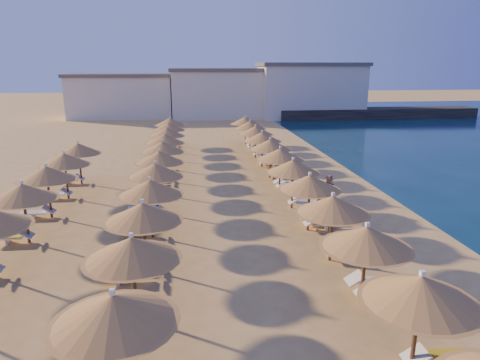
{
  "coord_description": "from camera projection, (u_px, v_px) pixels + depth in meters",
  "views": [
    {
      "loc": [
        -2.09,
        -19.95,
        7.83
      ],
      "look_at": [
        0.76,
        4.0,
        1.3
      ],
      "focal_mm": 32.0,
      "sensor_mm": 36.0,
      "label": 1
    }
  ],
  "objects": [
    {
      "name": "beachgoer_c",
      "position": [
        276.0,
        167.0,
        29.86
      ],
      "size": [
        0.92,
        1.14,
        1.81
      ],
      "primitive_type": "imported",
      "rotation": [
        0.0,
        0.0,
        -1.05
      ],
      "color": "tan",
      "rests_on": "ground"
    },
    {
      "name": "parasol_row_inland",
      "position": [
        36.0,
        183.0,
        20.41
      ],
      "size": [
        3.05,
        19.81,
        2.93
      ],
      "color": "brown",
      "rests_on": "ground"
    },
    {
      "name": "beachgoer_b",
      "position": [
        329.0,
        192.0,
        23.84
      ],
      "size": [
        0.94,
        1.08,
        1.88
      ],
      "primitive_type": "imported",
      "rotation": [
        0.0,
        0.0,
        -1.28
      ],
      "color": "tan",
      "rests_on": "ground"
    },
    {
      "name": "beachgoer_a",
      "position": [
        318.0,
        214.0,
        20.86
      ],
      "size": [
        0.55,
        0.65,
        1.53
      ],
      "primitive_type": "imported",
      "rotation": [
        0.0,
        0.0,
        -1.95
      ],
      "color": "tan",
      "rests_on": "ground"
    },
    {
      "name": "loungers",
      "position": [
        199.0,
        200.0,
        24.4
      ],
      "size": [
        16.17,
        37.49,
        0.66
      ],
      "color": "white",
      "rests_on": "ground"
    },
    {
      "name": "ground",
      "position": [
        234.0,
        226.0,
        21.41
      ],
      "size": [
        220.0,
        220.0,
        0.0
      ],
      "primitive_type": "plane",
      "color": "#DFB261",
      "rests_on": "ground"
    },
    {
      "name": "jetty",
      "position": [
        376.0,
        113.0,
        64.3
      ],
      "size": [
        30.0,
        4.02,
        1.5
      ],
      "primitive_type": "cube",
      "rotation": [
        0.0,
        0.0,
        -0.0
      ],
      "color": "black",
      "rests_on": "ground"
    },
    {
      "name": "hotel_blocks",
      "position": [
        225.0,
        93.0,
        64.72
      ],
      "size": [
        43.96,
        12.16,
        8.1
      ],
      "color": "beige",
      "rests_on": "ground"
    },
    {
      "name": "parasol_row_west",
      "position": [
        158.0,
        164.0,
        24.25
      ],
      "size": [
        3.05,
        39.92,
        2.93
      ],
      "color": "brown",
      "rests_on": "ground"
    },
    {
      "name": "parasol_row_east",
      "position": [
        286.0,
        161.0,
        25.1
      ],
      "size": [
        3.05,
        39.92,
        2.93
      ],
      "color": "brown",
      "rests_on": "ground"
    }
  ]
}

